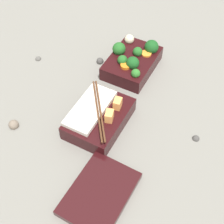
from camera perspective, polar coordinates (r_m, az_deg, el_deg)
ground_plane at (r=0.93m, az=0.23°, el=4.12°), size 3.00×3.00×0.00m
bento_tray_vegetable at (r=0.97m, az=3.78°, el=9.32°), size 0.18×0.13×0.08m
bento_tray_rice at (r=0.82m, az=-2.49°, el=-0.93°), size 0.18×0.13×0.07m
bento_lid at (r=0.73m, az=-2.28°, el=-14.67°), size 0.18×0.13×0.02m
pebble_0 at (r=1.05m, az=-13.38°, el=9.56°), size 0.02×0.02×0.02m
pebble_1 at (r=0.87m, az=-17.54°, el=-2.23°), size 0.03×0.03×0.03m
pebble_2 at (r=0.84m, az=15.13°, el=-4.56°), size 0.02×0.02×0.02m
pebble_3 at (r=1.01m, az=-2.21°, el=9.28°), size 0.02×0.02×0.02m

